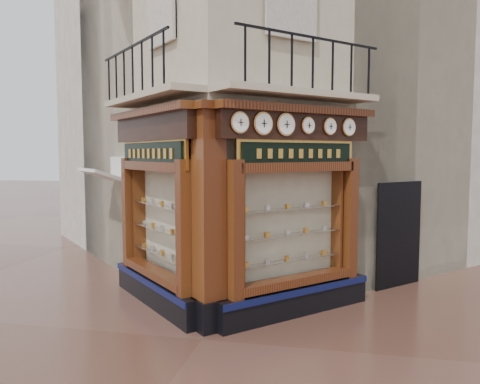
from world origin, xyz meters
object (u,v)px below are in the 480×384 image
(clock_a, at_px, (240,123))
(corner_pilaster, at_px, (209,220))
(clock_e, at_px, (330,126))
(clock_b, at_px, (263,124))
(clock_c, at_px, (286,124))
(awning, at_px, (106,278))
(clock_d, at_px, (308,125))
(signboard_left, at_px, (152,154))
(signboard_right, at_px, (299,154))
(clock_f, at_px, (349,127))

(clock_a, bearing_deg, corner_pilaster, 130.18)
(corner_pilaster, distance_m, clock_e, 2.98)
(clock_b, relative_size, clock_c, 0.98)
(clock_a, height_order, awning, clock_a)
(clock_d, xyz_separation_m, signboard_left, (-3.09, -0.01, -0.52))
(clock_e, bearing_deg, signboard_right, 170.77)
(clock_e, bearing_deg, awning, 121.66)
(clock_b, distance_m, clock_f, 2.10)
(clock_a, relative_size, signboard_right, 0.18)
(awning, bearing_deg, signboard_right, -154.14)
(clock_e, xyz_separation_m, awning, (-5.43, 1.29, -3.62))
(clock_a, bearing_deg, clock_d, 0.00)
(clock_c, height_order, awning, clock_c)
(corner_pilaster, distance_m, awning, 4.77)
(clock_a, relative_size, clock_b, 0.91)
(clock_e, bearing_deg, clock_a, -180.00)
(clock_f, xyz_separation_m, awning, (-5.79, 0.93, -3.62))
(clock_b, relative_size, signboard_left, 0.18)
(clock_b, distance_m, awning, 6.12)
(clock_b, xyz_separation_m, clock_d, (0.73, 0.73, -0.00))
(clock_a, bearing_deg, awning, 100.27)
(clock_c, bearing_deg, clock_e, 0.00)
(awning, bearing_deg, clock_b, -164.21)
(clock_d, xyz_separation_m, clock_e, (0.39, 0.39, 0.00))
(clock_a, relative_size, clock_d, 1.16)
(clock_f, bearing_deg, corner_pilaster, 171.74)
(clock_a, distance_m, clock_e, 2.07)
(clock_c, relative_size, clock_f, 1.16)
(signboard_right, bearing_deg, clock_c, -164.55)
(clock_c, distance_m, clock_d, 0.53)
(clock_f, relative_size, awning, 0.24)
(clock_f, bearing_deg, clock_d, 180.00)
(clock_a, relative_size, clock_e, 1.11)
(clock_c, relative_size, signboard_right, 0.21)
(corner_pilaster, relative_size, clock_e, 11.99)
(awning, bearing_deg, signboard_left, -175.92)
(clock_f, bearing_deg, clock_b, -180.00)
(signboard_left, bearing_deg, clock_e, -128.40)
(clock_f, bearing_deg, clock_c, 180.00)
(clock_c, bearing_deg, clock_a, -180.00)
(clock_e, bearing_deg, signboard_left, 141.60)
(clock_b, xyz_separation_m, signboard_left, (-2.36, 0.72, -0.52))
(signboard_left, bearing_deg, awning, 4.08)
(clock_a, relative_size, signboard_left, 0.17)
(clock_e, bearing_deg, clock_c, -180.00)
(awning, bearing_deg, clock_f, -144.08)
(signboard_right, bearing_deg, clock_b, -173.05)
(clock_d, bearing_deg, clock_c, 180.00)
(corner_pilaster, bearing_deg, clock_c, -17.55)
(clock_b, xyz_separation_m, signboard_right, (0.56, 0.72, -0.52))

